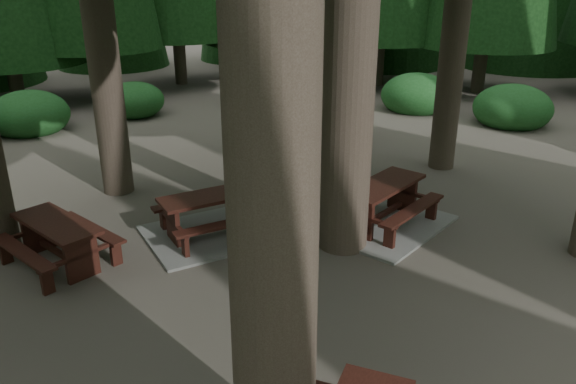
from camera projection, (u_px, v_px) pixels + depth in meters
ground at (313, 262)px, 9.29m from camera, size 80.00×80.00×0.00m
picnic_table_a at (381, 210)px, 10.54m from camera, size 2.89×2.58×0.84m
picnic_table_b at (58, 236)px, 9.06m from camera, size 1.78×2.03×0.76m
picnic_table_c at (212, 221)px, 10.15m from camera, size 2.50×2.15×0.78m
picnic_table_d at (316, 118)px, 15.85m from camera, size 2.58×2.40×0.89m
shrub_ring at (319, 215)px, 10.09m from camera, size 23.86×24.64×1.49m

